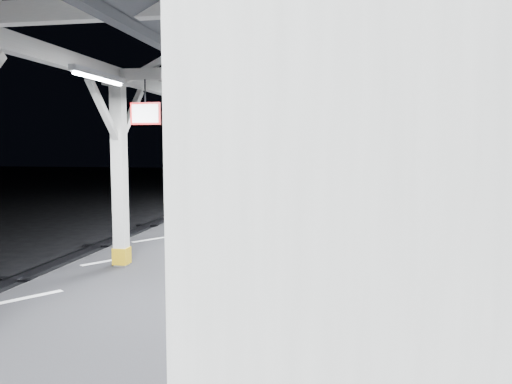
# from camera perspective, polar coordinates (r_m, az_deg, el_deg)

# --- Properties ---
(ground) EXTENTS (120.00, 120.00, 0.00)m
(ground) POSITION_cam_1_polar(r_m,az_deg,el_deg) (7.29, -6.81, -20.41)
(ground) COLOR black
(ground) RESTS_ON ground
(platform) EXTENTS (6.00, 50.00, 1.00)m
(platform) POSITION_cam_1_polar(r_m,az_deg,el_deg) (7.09, -6.85, -16.77)
(platform) COLOR black
(platform) RESTS_ON ground
(hazard_stripes_left) EXTENTS (1.00, 48.00, 0.01)m
(hazard_stripes_left) POSITION_cam_1_polar(r_m,az_deg,el_deg) (7.96, -24.34, -10.88)
(hazard_stripes_left) COLOR silver
(hazard_stripes_left) RESTS_ON platform
(hazard_stripes_right) EXTENTS (1.00, 48.00, 0.01)m
(hazard_stripes_right) POSITION_cam_1_polar(r_m,az_deg,el_deg) (6.65, 14.36, -13.77)
(hazard_stripes_right) COLOR silver
(hazard_stripes_right) RESTS_ON platform
(canopy) EXTENTS (5.40, 49.00, 4.65)m
(canopy) POSITION_cam_1_polar(r_m,az_deg,el_deg) (6.69, -7.32, 17.40)
(canopy) COLOR silver
(canopy) RESTS_ON platform
(bench_mid) EXTENTS (1.09, 1.68, 0.86)m
(bench_mid) POSITION_cam_1_polar(r_m,az_deg,el_deg) (9.04, -1.25, -5.52)
(bench_mid) COLOR black
(bench_mid) RESTS_ON platform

